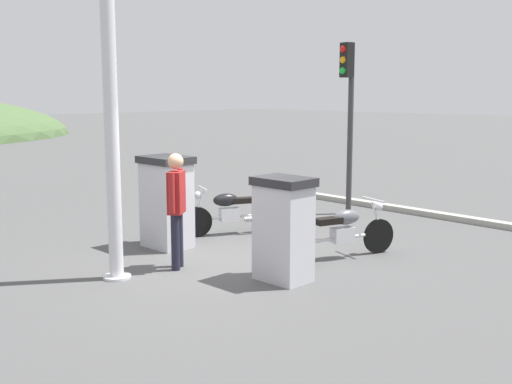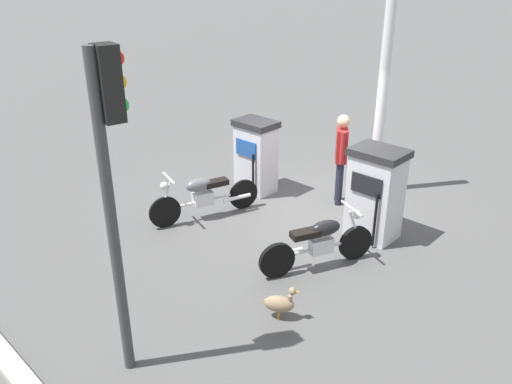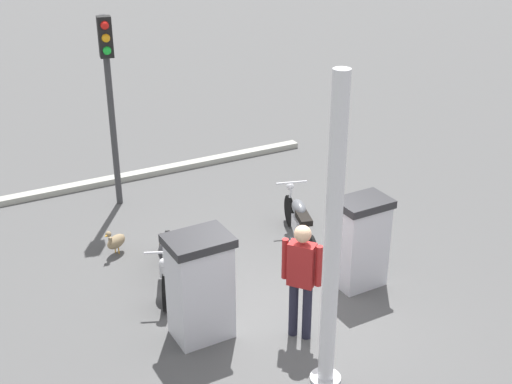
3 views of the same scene
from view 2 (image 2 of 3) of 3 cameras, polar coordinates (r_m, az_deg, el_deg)
name	(u,v)px [view 2 (image 2 of 3)]	position (r m, az deg, el deg)	size (l,w,h in m)	color
ground_plane	(309,211)	(9.81, 5.80, -2.06)	(120.00, 120.00, 0.00)	#4C4C4C
fuel_pump_near	(256,156)	(10.31, -0.03, 3.99)	(0.62, 0.81, 1.48)	silver
fuel_pump_far	(375,193)	(8.79, 12.97, -0.13)	(0.70, 0.87, 1.57)	silver
motorcycle_near_pump	(203,195)	(9.36, -5.80, -0.29)	(2.04, 0.87, 0.93)	black
motorcycle_far_pump	(320,242)	(7.92, 7.00, -5.47)	(1.78, 0.93, 0.92)	black
attendant_person	(341,153)	(9.83, 9.33, 4.23)	(0.51, 0.42, 1.75)	#1E1E2D
wandering_duck	(280,303)	(6.94, 2.63, -12.07)	(0.39, 0.47, 0.50)	#847051
roadside_traffic_light	(112,165)	(5.27, -15.56, 2.84)	(0.39, 0.27, 3.66)	#38383A
canopy_support_pole	(382,95)	(10.23, 13.69, 10.26)	(0.40, 0.40, 4.09)	silver
road_edge_kerb	(9,363)	(6.96, -25.52, -16.63)	(0.39, 7.28, 0.12)	#9E9E93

